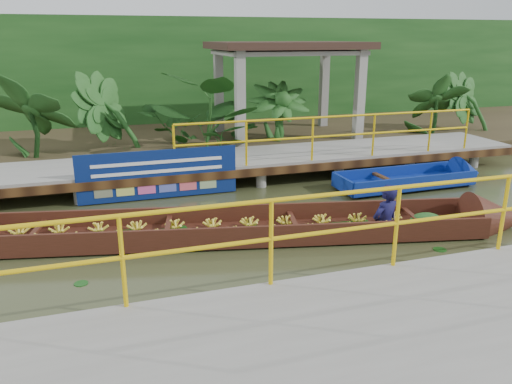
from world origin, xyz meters
name	(u,v)px	position (x,y,z in m)	size (l,w,h in m)	color
ground	(256,233)	(0.00, 0.00, 0.00)	(80.00, 80.00, 0.00)	#32361B
land_strip	(183,141)	(0.00, 7.50, 0.23)	(30.00, 8.00, 0.45)	#312618
far_dock	(212,163)	(0.02, 3.43, 0.48)	(16.00, 2.06, 1.66)	gray
near_dock	(467,338)	(1.00, -4.20, 0.30)	(18.00, 2.40, 1.73)	gray
pavilion	(287,55)	(3.00, 6.30, 2.82)	(4.40, 3.00, 3.00)	gray
foliage_backdrop	(168,77)	(0.00, 10.00, 2.00)	(30.00, 0.80, 4.00)	#164215
vendor_boat	(245,226)	(-0.24, -0.12, 0.20)	(10.81, 3.28, 2.03)	#35190E
moored_blue_boat	(437,178)	(5.01, 1.62, 0.16)	(3.77, 1.08, 0.89)	navy
blue_banner	(159,174)	(-1.36, 2.48, 0.56)	(3.37, 0.04, 1.05)	navy
tropical_plants	(274,108)	(2.25, 5.30, 1.42)	(14.56, 1.56, 1.95)	#164215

